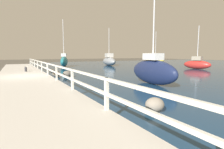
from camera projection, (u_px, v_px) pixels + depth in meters
The scene contains 15 objects.
ground_plane at pixel (24, 80), 12.51m from camera, with size 120.00×120.00×0.00m, color #4C473D.
dock_walkway at pixel (24, 78), 12.49m from camera, with size 3.44×36.00×0.32m.
railing at pixel (47, 67), 13.19m from camera, with size 0.10×32.50×0.90m.
boulder_downstream at pixel (155, 105), 5.63m from camera, with size 0.64×0.57×0.48m.
boulder_near_dock at pixel (52, 71), 18.52m from camera, with size 0.42×0.38×0.31m.
boulder_far_strip at pixel (56, 74), 14.79m from camera, with size 0.62×0.56×0.47m.
boulder_upstream at pixel (41, 67), 24.72m from camera, with size 0.43×0.39×0.32m.
boulder_mid_strip at pixel (67, 74), 14.19m from camera, with size 0.73×0.66×0.55m.
mooring_bollard at pixel (26, 69), 15.76m from camera, with size 0.20×0.20×0.45m.
sailboat_teal at pixel (64, 61), 26.69m from camera, with size 2.51×4.77×7.06m.
sailboat_gray at pixel (109, 61), 29.65m from camera, with size 2.75×5.86×6.21m.
sailboat_red at pixel (197, 64), 22.45m from camera, with size 1.82×3.59×5.46m.
sailboat_yellow at pixel (155, 59), 37.49m from camera, with size 2.55×4.44×6.74m.
sailboat_navy at pixel (153, 71), 10.94m from camera, with size 1.33×4.30×8.02m.
sailboat_green at pixel (153, 62), 28.13m from camera, with size 2.39×4.89×4.53m.
Camera 1 is at (-0.54, -13.88, 1.85)m, focal length 28.00 mm.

